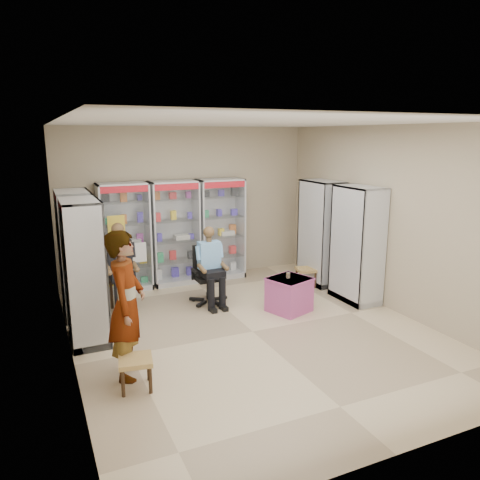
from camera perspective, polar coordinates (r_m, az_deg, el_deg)
name	(u,v)px	position (r m, az deg, el deg)	size (l,w,h in m)	color
floor	(253,332)	(7.04, 1.55, -11.09)	(6.00, 6.00, 0.00)	#C9B48C
room_shell	(253,199)	(6.50, 1.65, 5.00)	(5.02, 6.02, 3.01)	tan
cabinet_back_left	(125,237)	(8.85, -13.88, 0.32)	(0.90, 0.50, 2.00)	silver
cabinet_back_mid	(175,233)	(9.06, -7.97, 0.86)	(0.90, 0.50, 2.00)	silver
cabinet_back_right	(221,229)	(9.36, -2.39, 1.36)	(0.90, 0.50, 2.00)	silver
cabinet_right_far	(321,233)	(9.14, 9.83, 0.90)	(0.50, 0.90, 2.00)	silver
cabinet_right_near	(357,244)	(8.27, 14.09, -0.53)	(0.50, 0.90, 2.00)	#AFB1B6
cabinet_left_far	(77,254)	(7.83, -19.29, -1.61)	(0.50, 0.90, 2.00)	#A2A5A9
cabinet_left_near	(85,272)	(6.77, -18.41, -3.72)	(0.50, 0.90, 2.00)	silver
wooden_chair	(120,277)	(8.24, -14.44, -4.42)	(0.42, 0.42, 0.94)	black
seated_customer	(120,267)	(8.14, -14.46, -3.17)	(0.44, 0.60, 1.34)	black
office_chair	(208,275)	(8.05, -3.91, -4.24)	(0.54, 0.54, 0.99)	black
seated_shopkeeper	(209,268)	(7.97, -3.80, -3.41)	(0.42, 0.58, 1.26)	#619EC0
pink_trunk	(289,295)	(7.74, 6.01, -6.64)	(0.59, 0.57, 0.57)	#BF4C9C
tea_glass	(288,275)	(7.65, 5.89, -4.30)	(0.07, 0.07, 0.09)	#5C2807
woven_stool_a	(306,277)	(9.07, 8.03, -4.51)	(0.35, 0.35, 0.35)	#93603E
woven_stool_b	(136,373)	(5.66, -12.55, -15.57)	(0.37, 0.37, 0.37)	#A88C46
standing_man	(127,305)	(5.68, -13.65, -7.70)	(0.65, 0.43, 1.79)	gray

